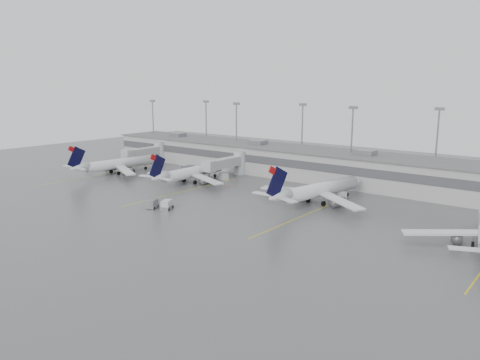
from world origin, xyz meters
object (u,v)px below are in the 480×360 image
Objects in this scene: jet_mid_left at (191,172)px; jet_mid_right at (318,190)px; jet_far_left at (116,164)px; baggage_tug at (167,206)px.

jet_mid_right is (38.01, 1.45, 0.24)m from jet_mid_left.
jet_mid_left is at bearing 15.12° from jet_far_left.
jet_mid_left is at bearing 98.73° from baggage_tug.
jet_mid_right reaches higher than baggage_tug.
jet_mid_left is 8.07× the size of baggage_tug.
jet_mid_left is (26.60, 4.37, -0.07)m from jet_far_left.
baggage_tug is at bearing -18.09° from jet_far_left.
jet_far_left is 45.60m from baggage_tug.
baggage_tug is at bearing -122.66° from jet_mid_right.
jet_mid_left is 27.41m from baggage_tug.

